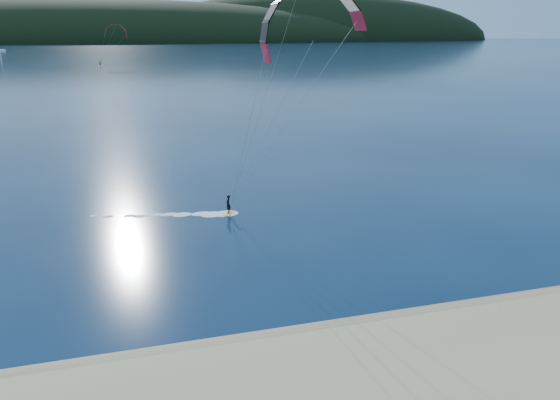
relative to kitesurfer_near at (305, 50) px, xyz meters
name	(u,v)px	position (x,y,z in m)	size (l,w,h in m)	color
wet_sand	(201,358)	(-8.63, -13.12, -12.24)	(220.00, 2.50, 0.10)	#876E4F
headland	(151,41)	(-8.00, 727.66, -12.29)	(1200.00, 310.00, 140.00)	black
kitesurfer_near	(305,50)	(0.00, 0.00, 0.00)	(19.60, 7.10, 15.65)	yellow
kitesurfer_far	(116,36)	(-22.74, 183.46, -0.51)	(12.85, 5.69, 14.51)	yellow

